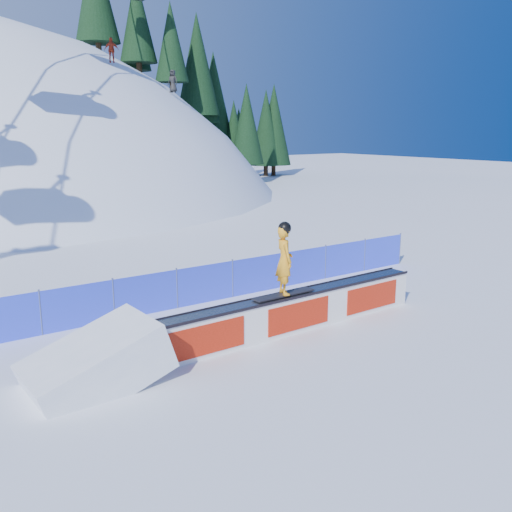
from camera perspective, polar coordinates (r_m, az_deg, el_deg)
ground at (r=13.42m, az=-2.59°, el=-10.81°), size 160.00×160.00×0.00m
treeline at (r=59.09m, az=-4.23°, el=15.97°), size 21.21×11.77×19.80m
safety_fence at (r=16.95m, az=-10.91°, el=-3.79°), size 22.05×0.05×1.30m
rail_box at (r=15.38m, az=3.64°, el=-5.63°), size 8.77×0.84×1.05m
snow_ramp at (r=12.95m, az=-15.61°, el=-12.20°), size 3.04×1.95×1.87m
snowboarder at (r=14.79m, az=2.85°, el=-0.35°), size 1.88×0.76×1.96m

